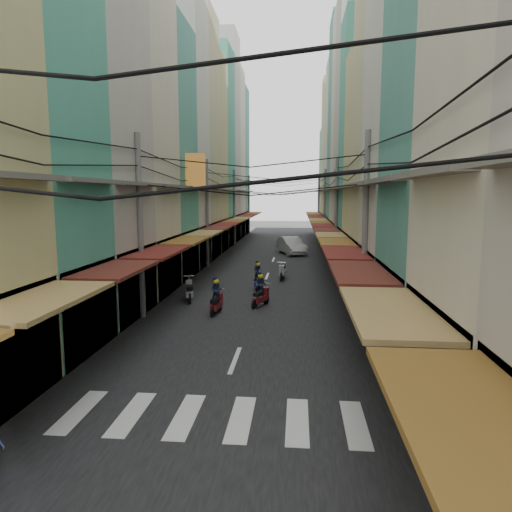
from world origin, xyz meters
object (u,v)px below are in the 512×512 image
Objects in this scene: bicycle at (411,360)px; market_umbrella at (408,299)px; white_car at (291,254)px; traffic_sign at (385,301)px.

market_umbrella is at bearing 94.57° from bicycle.
traffic_sign is (3.53, -27.27, 2.03)m from white_car.
market_umbrella is (4.28, -27.27, 2.09)m from white_car.
market_umbrella reaches higher than bicycle.
traffic_sign is at bearing 91.66° from bicycle.
traffic_sign reaches higher than market_umbrella.
market_umbrella is 0.76m from traffic_sign.
traffic_sign is at bearing -179.92° from market_umbrella.
white_car is at bearing 97.37° from traffic_sign.
white_car is 27.62m from bicycle.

